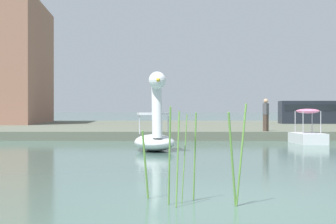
% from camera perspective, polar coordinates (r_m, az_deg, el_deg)
% --- Properties ---
extents(ground_plane, '(671.77, 671.77, 0.00)m').
position_cam_1_polar(ground_plane, '(8.66, 7.28, -9.40)').
color(ground_plane, '#47665B').
extents(shore_bank_far, '(153.72, 27.00, 0.42)m').
position_cam_1_polar(shore_bank_far, '(39.06, 1.48, -1.62)').
color(shore_bank_far, '#5B6051').
rests_on(shore_bank_far, ground_plane).
extents(swan_boat, '(1.74, 2.80, 2.75)m').
position_cam_1_polar(swan_boat, '(19.23, -1.53, -2.23)').
color(swan_boat, white).
rests_on(swan_boat, ground_plane).
extents(pedal_boat_pink, '(1.25, 2.25, 1.50)m').
position_cam_1_polar(pedal_boat_pink, '(24.23, 14.30, -2.15)').
color(pedal_boat_pink, white).
rests_on(pedal_boat_pink, ground_plane).
extents(person_on_path, '(0.31, 0.31, 1.58)m').
position_cam_1_polar(person_on_path, '(26.81, 10.07, -0.22)').
color(person_on_path, '#47382D').
rests_on(person_on_path, shore_bank_far).
extents(parked_van, '(4.93, 1.85, 1.72)m').
position_cam_1_polar(parked_van, '(42.69, 14.75, 0.07)').
color(parked_van, '#1E232D').
rests_on(parked_van, shore_bank_far).
extents(reed_clump_foreground, '(1.62, 0.88, 1.54)m').
position_cam_1_polar(reed_clump_foreground, '(8.37, 2.80, -4.89)').
color(reed_clump_foreground, '#669942').
rests_on(reed_clump_foreground, ground_plane).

